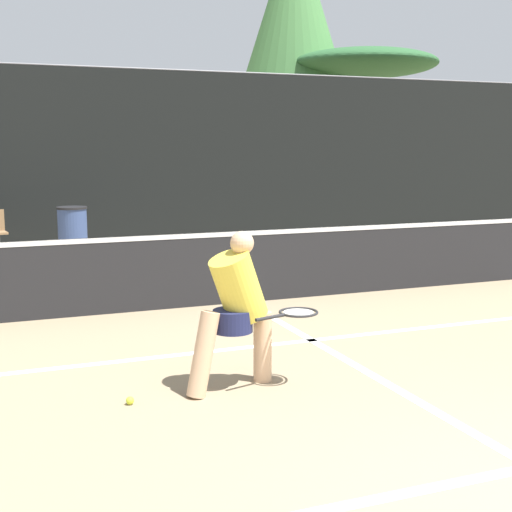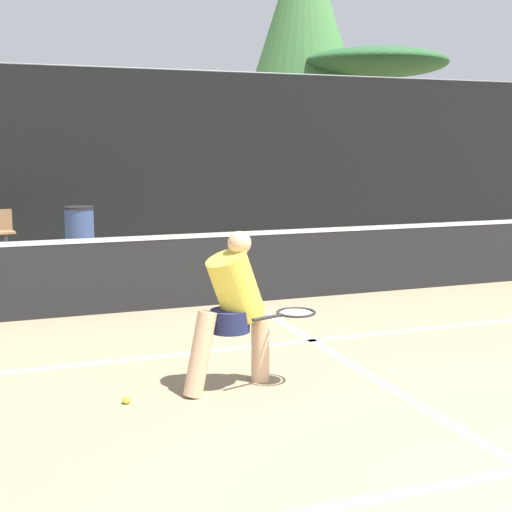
% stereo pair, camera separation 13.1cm
% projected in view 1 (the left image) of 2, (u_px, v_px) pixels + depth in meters
% --- Properties ---
extents(court_service_line, '(8.25, 0.10, 0.01)m').
position_uv_depth(court_service_line, '(312.00, 340.00, 7.59)').
color(court_service_line, white).
rests_on(court_service_line, ground).
extents(court_center_mark, '(0.10, 5.26, 0.01)m').
position_uv_depth(court_center_mark, '(339.00, 356.00, 7.02)').
color(court_center_mark, white).
rests_on(court_center_mark, ground).
extents(net, '(11.09, 0.09, 1.07)m').
position_uv_depth(net, '(245.00, 264.00, 9.36)').
color(net, slate).
rests_on(net, ground).
extents(fence_back, '(24.00, 0.06, 3.68)m').
position_uv_depth(fence_back, '(136.00, 156.00, 15.24)').
color(fence_back, black).
rests_on(fence_back, ground).
extents(player_practicing, '(1.23, 0.54, 1.36)m').
position_uv_depth(player_practicing, '(237.00, 306.00, 6.02)').
color(player_practicing, '#DBAD84').
rests_on(player_practicing, ground).
extents(tennis_ball_scattered_1, '(0.07, 0.07, 0.07)m').
position_uv_depth(tennis_ball_scattered_1, '(130.00, 401.00, 5.71)').
color(tennis_ball_scattered_1, '#D1E033').
rests_on(tennis_ball_scattered_1, ground).
extents(trash_bin, '(0.57, 0.57, 0.91)m').
position_uv_depth(trash_bin, '(73.00, 231.00, 13.51)').
color(trash_bin, '#384C7F').
rests_on(trash_bin, ground).
extents(parked_car, '(1.83, 4.21, 1.53)m').
position_uv_depth(parked_car, '(232.00, 200.00, 18.60)').
color(parked_car, black).
rests_on(parked_car, ground).
extents(tree_mid, '(3.55, 3.55, 9.47)m').
position_uv_depth(tree_mid, '(294.00, 4.00, 23.59)').
color(tree_mid, brown).
rests_on(tree_mid, ground).
extents(tree_east, '(4.78, 4.78, 5.14)m').
position_uv_depth(tree_east, '(364.00, 65.00, 23.19)').
color(tree_east, brown).
rests_on(tree_east, ground).
extents(building_far, '(36.00, 2.40, 4.81)m').
position_uv_depth(building_far, '(52.00, 137.00, 31.09)').
color(building_far, beige).
rests_on(building_far, ground).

